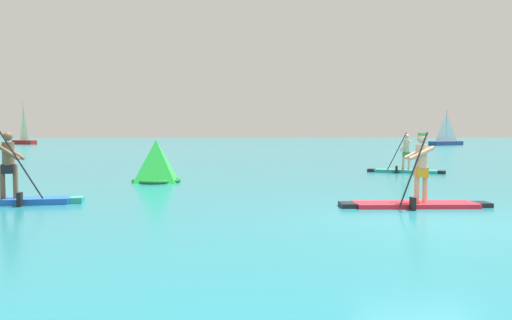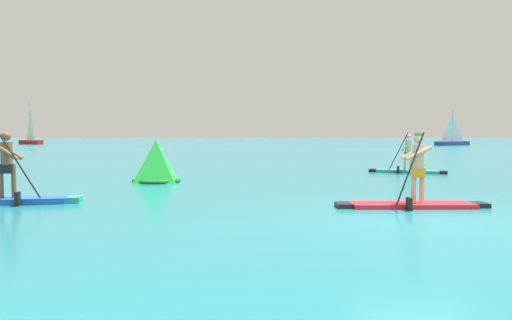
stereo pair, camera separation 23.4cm
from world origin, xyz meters
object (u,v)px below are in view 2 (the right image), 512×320
Objects in this scene: paddleboarder_far_right at (407,166)px; sailboat_right_horizon at (452,141)px; sailboat_left_horizon at (31,138)px; paddleboarder_mid_center at (413,193)px; paddleboarder_near_left at (13,190)px; race_marker_buoy at (156,163)px.

sailboat_right_horizon is at bearing -92.29° from paddleboarder_far_right.
paddleboarder_mid_center is at bearing -30.64° from sailboat_left_horizon.
race_marker_buoy is (2.68, 4.81, 0.33)m from paddleboarder_near_left.
paddleboarder_near_left is at bearing 58.40° from paddleboarder_far_right.
sailboat_right_horizon is at bearing 50.17° from paddleboarder_near_left.
paddleboarder_far_right is at bearing 16.10° from race_marker_buoy.
paddleboarder_far_right is 10.51m from race_marker_buoy.
paddleboarder_near_left is at bearing -4.04° from paddleboarder_mid_center.
paddleboarder_far_right is at bearing -24.67° from sailboat_left_horizon.
sailboat_left_horizon is (-25.68, 66.73, 0.75)m from paddleboarder_near_left.
race_marker_buoy is at bearing -33.14° from sailboat_left_horizon.
sailboat_left_horizon is 66.18m from sailboat_right_horizon.
paddleboarder_mid_center is 1.74× the size of race_marker_buoy.
paddleboarder_mid_center is 1.13× the size of paddleboarder_far_right.
sailboat_left_horizon is (-38.45, 59.00, 0.78)m from paddleboarder_far_right.
paddleboarder_near_left reaches higher than paddleboarder_mid_center.
paddleboarder_near_left is at bearing -119.15° from race_marker_buoy.
race_marker_buoy is (-10.09, -2.91, 0.36)m from paddleboarder_far_right.
paddleboarder_mid_center is 76.39m from sailboat_left_horizon.
paddleboarder_near_left is 71.50m from sailboat_left_horizon.
race_marker_buoy is 0.31× the size of sailboat_right_horizon.
paddleboarder_mid_center is at bearing -11.99° from paddleboarder_near_left.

